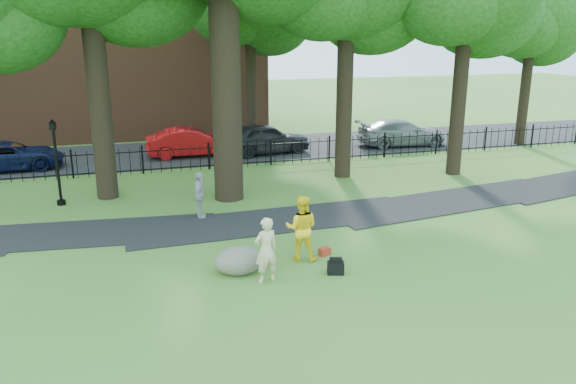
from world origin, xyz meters
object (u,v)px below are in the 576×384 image
object	(u,v)px
red_sedan	(190,142)
woman	(266,250)
boulder	(239,259)
man	(302,228)
lamppost	(57,164)

from	to	relation	value
red_sedan	woman	bearing A→B (deg)	178.64
boulder	red_sedan	size ratio (longest dim) A/B	0.29
woman	man	world-z (taller)	man
woman	lamppost	distance (m)	10.37
man	red_sedan	distance (m)	14.69
man	boulder	world-z (taller)	man
lamppost	woman	bearing A→B (deg)	-44.88
woman	boulder	world-z (taller)	woman
red_sedan	man	bearing A→B (deg)	-176.22
boulder	lamppost	world-z (taller)	lamppost
woman	red_sedan	bearing A→B (deg)	-103.18
boulder	man	bearing A→B (deg)	10.55
lamppost	boulder	bearing A→B (deg)	-45.02
boulder	lamppost	distance (m)	9.46
man	boulder	bearing A→B (deg)	33.38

